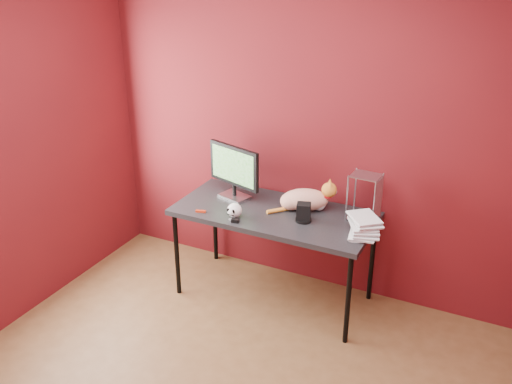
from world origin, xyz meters
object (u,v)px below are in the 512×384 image
at_px(monitor, 234,169).
at_px(speaker, 304,213).
at_px(cat, 305,199).
at_px(book_stack, 359,135).
at_px(desk, 274,217).
at_px(skull_mug, 234,210).

relative_size(monitor, speaker, 3.48).
xyz_separation_m(cat, book_stack, (0.43, -0.22, 0.63)).
distance_m(desk, cat, 0.27).
height_order(desk, monitor, monitor).
height_order(skull_mug, speaker, speaker).
height_order(cat, book_stack, book_stack).
height_order(monitor, skull_mug, monitor).
bearing_deg(desk, speaker, -11.84).
height_order(monitor, book_stack, book_stack).
distance_m(monitor, speaker, 0.68).
height_order(monitor, cat, monitor).
bearing_deg(skull_mug, desk, 50.88).
distance_m(speaker, book_stack, 0.76).
relative_size(cat, skull_mug, 4.09).
xyz_separation_m(cat, speaker, (0.06, -0.18, -0.02)).
bearing_deg(cat, book_stack, -49.90).
relative_size(cat, speaker, 3.27).
bearing_deg(speaker, cat, 90.65).
bearing_deg(speaker, book_stack, -22.06).
distance_m(desk, skull_mug, 0.33).
distance_m(desk, book_stack, 1.00).
xyz_separation_m(desk, speaker, (0.25, -0.05, 0.11)).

